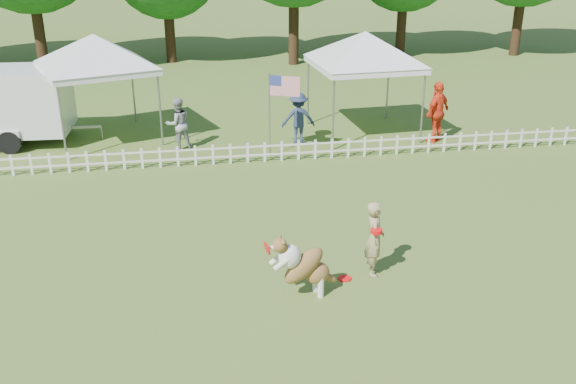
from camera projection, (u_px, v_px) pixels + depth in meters
The scene contains 11 objects.
ground at pixel (324, 282), 12.40m from camera, with size 120.00×120.00×0.00m, color #48641F.
picket_fence at pixel (273, 152), 18.66m from camera, with size 22.00×0.08×0.60m, color silver, non-canonical shape.
handler at pixel (375, 238), 12.44m from camera, with size 0.56×0.37×1.53m, color tan.
dog at pixel (305, 265), 11.67m from camera, with size 1.28×0.43×1.32m, color brown, non-canonical shape.
frisbee_on_turf at pixel (345, 278), 12.51m from camera, with size 0.26×0.26×0.02m, color red.
canopy_tent_left at pixel (99, 89), 20.06m from camera, with size 3.18×3.18×3.28m, color white, non-canonical shape.
canopy_tent_right at pixel (363, 85), 20.70m from camera, with size 3.15×3.15×3.26m, color white, non-canonical shape.
flag_pole at pixel (270, 116), 18.74m from camera, with size 0.96×0.10×2.49m, color gray, non-canonical shape.
spectator_a at pixel (178, 124), 19.53m from camera, with size 0.78×0.60×1.60m, color #95969A.
spectator_b at pixel (298, 118), 20.06m from camera, with size 1.05×0.60×1.62m, color #24314E.
spectator_c at pixel (437, 112), 20.15m from camera, with size 1.13×0.47×1.93m, color #EE3C1C.
Camera 1 is at (-2.42, -10.52, 6.38)m, focal length 40.00 mm.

